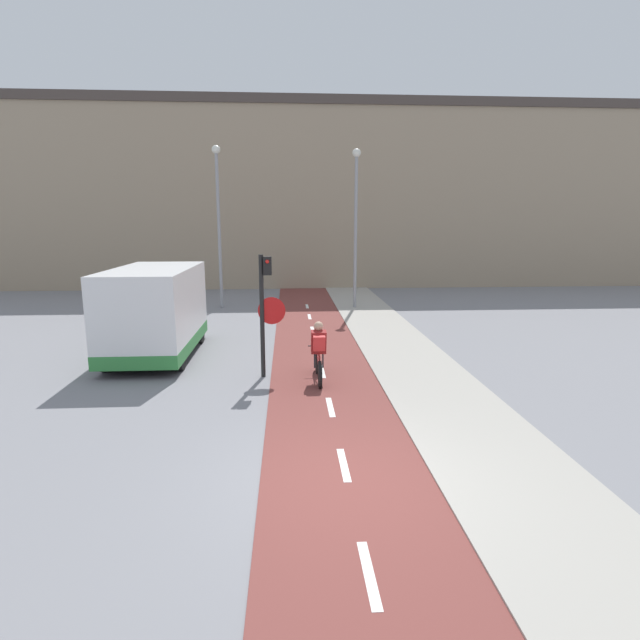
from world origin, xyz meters
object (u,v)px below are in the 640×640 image
at_px(street_lamp_far, 218,211).
at_px(van, 156,313).
at_px(traffic_light_pole, 265,302).
at_px(cyclist_near, 319,353).
at_px(street_lamp_sidewalk, 356,213).

relative_size(street_lamp_far, van, 1.53).
relative_size(traffic_light_pole, cyclist_near, 1.71).
xyz_separation_m(street_lamp_far, van, (-0.79, -8.12, -3.00)).
height_order(street_lamp_far, street_lamp_sidewalk, street_lamp_far).
height_order(street_lamp_far, cyclist_near, street_lamp_far).
relative_size(traffic_light_pole, van, 0.66).
bearing_deg(cyclist_near, traffic_light_pole, 160.76).
height_order(street_lamp_sidewalk, van, street_lamp_sidewalk).
xyz_separation_m(traffic_light_pole, street_lamp_far, (-2.42, 10.29, 2.36)).
xyz_separation_m(traffic_light_pole, street_lamp_sidewalk, (3.51, 9.81, 2.28)).
bearing_deg(traffic_light_pole, van, 145.97).
distance_m(street_lamp_far, street_lamp_sidewalk, 5.94).
xyz_separation_m(traffic_light_pole, van, (-3.21, 2.17, -0.64)).
bearing_deg(street_lamp_far, cyclist_near, -71.05).
bearing_deg(street_lamp_sidewalk, traffic_light_pole, -109.67).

